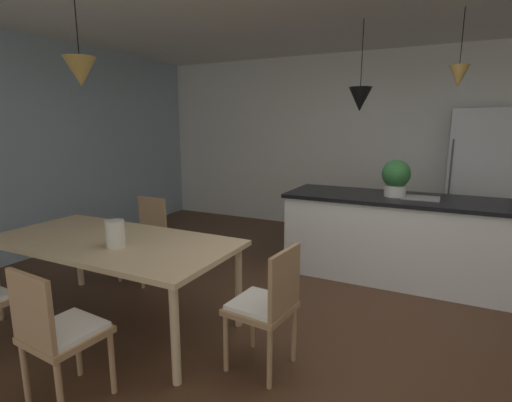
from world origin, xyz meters
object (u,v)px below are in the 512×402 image
dining_table (112,247)px  kitchen_island (396,237)px  refrigerator (476,182)px  vase_on_dining_table (115,234)px  chair_near_right (57,332)px  potted_plant_on_island (396,177)px  chair_far_left (145,236)px  chair_kitchen_end (267,304)px

dining_table → kitchen_island: bearing=46.5°
refrigerator → vase_on_dining_table: size_ratio=8.93×
chair_near_right → potted_plant_on_island: bearing=63.5°
dining_table → potted_plant_on_island: 2.85m
dining_table → chair_far_left: bearing=118.0°
refrigerator → chair_kitchen_end: bearing=-111.2°
chair_kitchen_end → chair_far_left: (-1.85, 0.87, 0.00)m
dining_table → chair_kitchen_end: chair_kitchen_end is taller
chair_far_left → dining_table: bearing=-62.0°
chair_kitchen_end → vase_on_dining_table: (-1.22, -0.12, 0.36)m
vase_on_dining_table → refrigerator: bearing=54.4°
chair_near_right → refrigerator: bearing=62.2°
chair_kitchen_end → dining_table: bearing=179.8°
chair_kitchen_end → kitchen_island: bearing=74.7°
refrigerator → potted_plant_on_island: size_ratio=4.76×
chair_far_left → potted_plant_on_island: potted_plant_on_island is taller
kitchen_island → potted_plant_on_island: size_ratio=6.02×
dining_table → refrigerator: refrigerator is taller
dining_table → chair_near_right: size_ratio=2.35×
dining_table → chair_far_left: (-0.46, 0.86, -0.19)m
kitchen_island → refrigerator: refrigerator is taller
chair_kitchen_end → kitchen_island: (0.57, 2.07, -0.01)m
chair_far_left → refrigerator: (3.20, 2.61, 0.45)m
kitchen_island → refrigerator: bearing=60.8°
dining_table → chair_far_left: size_ratio=2.35×
vase_on_dining_table → chair_kitchen_end: bearing=5.4°
dining_table → chair_kitchen_end: size_ratio=2.35×
chair_kitchen_end → potted_plant_on_island: potted_plant_on_island is taller
refrigerator → kitchen_island: bearing=-119.2°
chair_far_left → vase_on_dining_table: bearing=-57.3°
chair_near_right → kitchen_island: kitchen_island is taller
vase_on_dining_table → chair_far_left: bearing=122.7°
chair_far_left → refrigerator: refrigerator is taller
chair_near_right → vase_on_dining_table: size_ratio=4.22×
chair_kitchen_end → potted_plant_on_island: 2.23m
kitchen_island → chair_far_left: bearing=-153.5°
kitchen_island → chair_kitchen_end: bearing=-105.3°
chair_far_left → kitchen_island: kitchen_island is taller
dining_table → chair_far_left: 0.99m
vase_on_dining_table → chair_near_right: bearing=-69.2°
kitchen_island → potted_plant_on_island: 0.65m
kitchen_island → refrigerator: 1.67m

